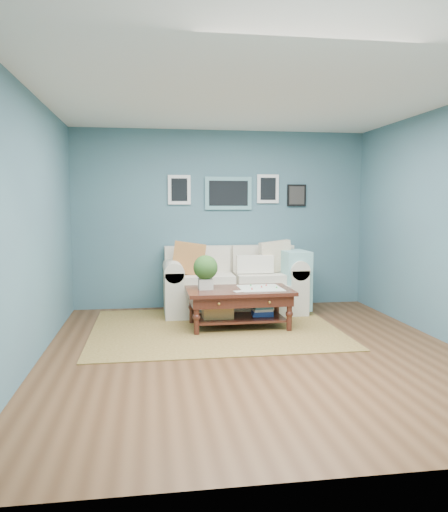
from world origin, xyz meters
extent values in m
plane|color=brown|center=(0.00, 0.00, 0.00)|extent=(5.00, 5.00, 0.00)
plane|color=white|center=(0.00, 0.00, 2.70)|extent=(5.00, 5.00, 0.00)
cube|color=#425F6E|center=(0.00, 2.50, 1.35)|extent=(4.50, 0.02, 2.70)
cube|color=#425F6E|center=(0.00, -2.50, 1.35)|extent=(4.50, 0.02, 2.70)
cube|color=#425F6E|center=(-2.25, 0.00, 1.35)|extent=(0.02, 5.00, 2.70)
cube|color=#5E999E|center=(0.10, 2.48, 1.75)|extent=(0.72, 0.03, 0.50)
cube|color=black|center=(0.10, 2.46, 1.75)|extent=(0.60, 0.01, 0.38)
cube|color=white|center=(-0.65, 2.48, 1.80)|extent=(0.34, 0.03, 0.44)
cube|color=white|center=(0.72, 2.48, 1.82)|extent=(0.34, 0.03, 0.44)
cube|color=black|center=(1.18, 2.48, 1.72)|extent=(0.30, 0.03, 0.34)
cube|color=brown|center=(-0.30, 1.06, 0.01)|extent=(3.08, 2.46, 0.01)
cube|color=#EEE5CA|center=(0.10, 1.99, 0.22)|extent=(1.50, 0.93, 0.45)
cube|color=#EEE5CA|center=(0.10, 2.35, 0.70)|extent=(1.97, 0.23, 0.51)
cube|color=#EEE5CA|center=(-0.78, 1.99, 0.33)|extent=(0.25, 0.93, 0.66)
cube|color=#EEE5CA|center=(0.98, 1.99, 0.33)|extent=(0.25, 0.93, 0.66)
cylinder|color=#EEE5CA|center=(-0.78, 1.99, 0.66)|extent=(0.28, 0.93, 0.28)
cylinder|color=#EEE5CA|center=(0.98, 1.99, 0.66)|extent=(0.28, 0.93, 0.28)
cube|color=#EEE5CA|center=(-0.30, 1.93, 0.51)|extent=(0.76, 0.59, 0.14)
cube|color=#EEE5CA|center=(0.50, 1.93, 0.51)|extent=(0.76, 0.59, 0.14)
cube|color=#EEE5CA|center=(-0.30, 2.22, 0.77)|extent=(0.76, 0.13, 0.38)
cube|color=#EEE5CA|center=(0.50, 2.22, 0.77)|extent=(0.76, 0.13, 0.38)
cube|color=#BE6928|center=(-0.56, 1.94, 0.82)|extent=(0.51, 0.18, 0.50)
cube|color=beige|center=(0.74, 2.01, 0.82)|extent=(0.50, 0.19, 0.49)
cube|color=silver|center=(0.40, 1.88, 0.72)|extent=(0.53, 0.13, 0.25)
cube|color=#84C7C7|center=(0.98, 1.86, 0.49)|extent=(0.36, 0.58, 0.85)
cube|color=#341610|center=(0.02, 1.09, 0.48)|extent=(1.35, 0.80, 0.04)
cube|color=#341610|center=(0.02, 1.09, 0.39)|extent=(1.26, 0.71, 0.13)
cube|color=#341610|center=(0.02, 1.09, 0.13)|extent=(1.15, 0.59, 0.03)
sphere|color=gold|center=(-0.29, 0.73, 0.39)|extent=(0.03, 0.03, 0.03)
sphere|color=gold|center=(0.34, 0.73, 0.39)|extent=(0.03, 0.03, 0.03)
cylinder|color=#341610|center=(-0.56, 0.78, 0.23)|extent=(0.07, 0.07, 0.46)
cylinder|color=#341610|center=(0.61, 0.79, 0.23)|extent=(0.07, 0.07, 0.46)
cylinder|color=#341610|center=(-0.56, 1.39, 0.23)|extent=(0.07, 0.07, 0.46)
cylinder|color=#341610|center=(0.60, 1.40, 0.23)|extent=(0.07, 0.07, 0.46)
cube|color=beige|center=(-0.40, 1.14, 0.57)|extent=(0.18, 0.18, 0.13)
sphere|color=#2C4E1E|center=(-0.40, 1.14, 0.78)|extent=(0.31, 0.31, 0.31)
cube|color=white|center=(0.30, 1.09, 0.51)|extent=(0.54, 0.54, 0.01)
cube|color=tan|center=(-0.26, 1.09, 0.25)|extent=(0.38, 0.27, 0.22)
cube|color=#264296|center=(0.33, 1.12, 0.20)|extent=(0.27, 0.20, 0.13)
camera|label=1|loc=(-1.10, -5.12, 1.59)|focal=35.00mm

